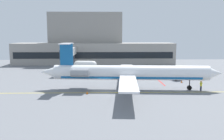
{
  "coord_description": "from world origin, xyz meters",
  "views": [
    {
      "loc": [
        0.11,
        -45.21,
        10.71
      ],
      "look_at": [
        1.51,
        8.05,
        3.0
      ],
      "focal_mm": 39.51,
      "sensor_mm": 36.0,
      "label": 1
    }
  ],
  "objects_px": {
    "fuel_tank": "(85,65)",
    "marshaller": "(201,86)",
    "baggage_tug": "(176,76)",
    "regional_jet": "(128,73)",
    "pushback_tractor": "(177,72)"
  },
  "relations": [
    {
      "from": "regional_jet",
      "to": "pushback_tractor",
      "type": "relative_size",
      "value": 9.34
    },
    {
      "from": "marshaller",
      "to": "regional_jet",
      "type": "bearing_deg",
      "value": 173.99
    },
    {
      "from": "pushback_tractor",
      "to": "marshaller",
      "type": "height_order",
      "value": "pushback_tractor"
    },
    {
      "from": "fuel_tank",
      "to": "marshaller",
      "type": "distance_m",
      "value": 38.81
    },
    {
      "from": "regional_jet",
      "to": "marshaller",
      "type": "xyz_separation_m",
      "value": [
        13.9,
        -1.46,
        -2.3
      ]
    },
    {
      "from": "baggage_tug",
      "to": "fuel_tank",
      "type": "distance_m",
      "value": 29.52
    },
    {
      "from": "baggage_tug",
      "to": "fuel_tank",
      "type": "xyz_separation_m",
      "value": [
        -22.92,
        18.59,
        0.52
      ]
    },
    {
      "from": "pushback_tractor",
      "to": "fuel_tank",
      "type": "distance_m",
      "value": 27.89
    },
    {
      "from": "regional_jet",
      "to": "fuel_tank",
      "type": "distance_m",
      "value": 30.55
    },
    {
      "from": "regional_jet",
      "to": "pushback_tractor",
      "type": "height_order",
      "value": "regional_jet"
    },
    {
      "from": "regional_jet",
      "to": "fuel_tank",
      "type": "bearing_deg",
      "value": 110.54
    },
    {
      "from": "regional_jet",
      "to": "marshaller",
      "type": "distance_m",
      "value": 14.16
    },
    {
      "from": "marshaller",
      "to": "pushback_tractor",
      "type": "bearing_deg",
      "value": 87.78
    },
    {
      "from": "baggage_tug",
      "to": "marshaller",
      "type": "distance_m",
      "value": 11.55
    },
    {
      "from": "pushback_tractor",
      "to": "marshaller",
      "type": "distance_m",
      "value": 18.32
    }
  ]
}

